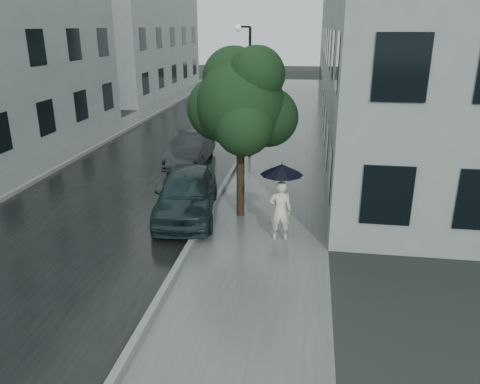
% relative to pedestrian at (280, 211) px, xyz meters
% --- Properties ---
extents(ground, '(120.00, 120.00, 0.00)m').
position_rel_pedestrian_xyz_m(ground, '(-0.70, -2.00, -0.84)').
color(ground, black).
rests_on(ground, ground).
extents(sidewalk, '(3.50, 60.00, 0.01)m').
position_rel_pedestrian_xyz_m(sidewalk, '(-0.45, 10.00, -0.84)').
color(sidewalk, slate).
rests_on(sidewalk, ground).
extents(kerb_near, '(0.15, 60.00, 0.15)m').
position_rel_pedestrian_xyz_m(kerb_near, '(-2.28, 10.00, -0.76)').
color(kerb_near, slate).
rests_on(kerb_near, ground).
extents(asphalt_road, '(6.85, 60.00, 0.00)m').
position_rel_pedestrian_xyz_m(asphalt_road, '(-5.78, 10.00, -0.84)').
color(asphalt_road, black).
rests_on(asphalt_road, ground).
extents(kerb_far, '(0.15, 60.00, 0.15)m').
position_rel_pedestrian_xyz_m(kerb_far, '(-9.28, 10.00, -0.76)').
color(kerb_far, slate).
rests_on(kerb_far, ground).
extents(sidewalk_far, '(1.70, 60.00, 0.01)m').
position_rel_pedestrian_xyz_m(sidewalk_far, '(-10.20, 10.00, -0.84)').
color(sidewalk_far, '#4C5451').
rests_on(sidewalk_far, ground).
extents(building_near, '(7.02, 36.00, 9.00)m').
position_rel_pedestrian_xyz_m(building_near, '(4.77, 17.50, 3.66)').
color(building_near, gray).
rests_on(building_near, ground).
extents(building_far_b, '(7.02, 18.00, 8.00)m').
position_rel_pedestrian_xyz_m(building_far_b, '(-14.47, 28.00, 3.16)').
color(building_far_b, gray).
rests_on(building_far_b, ground).
extents(pedestrian, '(0.65, 0.46, 1.66)m').
position_rel_pedestrian_xyz_m(pedestrian, '(0.00, 0.00, 0.00)').
color(pedestrian, silver).
rests_on(pedestrian, sidewalk).
extents(umbrella, '(1.36, 1.36, 1.23)m').
position_rel_pedestrian_xyz_m(umbrella, '(0.01, 0.02, 1.14)').
color(umbrella, black).
rests_on(umbrella, ground).
extents(street_tree, '(3.27, 2.97, 5.00)m').
position_rel_pedestrian_xyz_m(street_tree, '(-1.30, 1.65, 2.57)').
color(street_tree, '#332619').
rests_on(street_tree, ground).
extents(lamp_post, '(0.83, 0.42, 5.54)m').
position_rel_pedestrian_xyz_m(lamp_post, '(-2.17, 9.15, 2.31)').
color(lamp_post, black).
rests_on(lamp_post, ground).
extents(car_near, '(2.35, 4.49, 1.46)m').
position_rel_pedestrian_xyz_m(car_near, '(-2.90, 1.28, -0.10)').
color(car_near, '#1A2B2C').
rests_on(car_near, ground).
extents(car_far, '(1.54, 4.08, 1.33)m').
position_rel_pedestrian_xyz_m(car_far, '(-4.20, 6.86, -0.17)').
color(car_far, '#25282A').
rests_on(car_far, ground).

